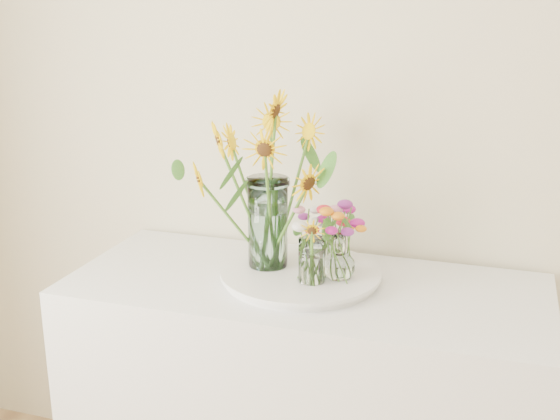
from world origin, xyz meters
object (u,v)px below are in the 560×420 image
object	(u,v)px
counter	(304,417)
tray	(300,276)
mason_jar	(268,223)
small_vase_c	(336,248)
small_vase_b	(339,257)
small_vase_a	(312,261)

from	to	relation	value
counter	tray	bearing A→B (deg)	139.05
tray	mason_jar	world-z (taller)	mason_jar
small_vase_c	counter	bearing A→B (deg)	-117.71
counter	small_vase_b	world-z (taller)	small_vase_b
mason_jar	small_vase_b	size ratio (longest dim) A/B	2.04
small_vase_b	small_vase_a	bearing A→B (deg)	-141.94
mason_jar	tray	bearing A→B (deg)	-8.41
mason_jar	small_vase_a	distance (m)	0.19
mason_jar	small_vase_c	distance (m)	0.23
counter	small_vase_a	bearing A→B (deg)	-56.45
counter	mason_jar	xyz separation A→B (m)	(-0.13, 0.03, 0.61)
small_vase_b	small_vase_c	world-z (taller)	small_vase_b
counter	small_vase_a	xyz separation A→B (m)	(0.03, -0.05, 0.54)
tray	small_vase_c	distance (m)	0.15
tray	small_vase_b	xyz separation A→B (m)	(0.12, -0.02, 0.08)
small_vase_a	small_vase_b	world-z (taller)	small_vase_b
small_vase_b	tray	bearing A→B (deg)	172.65
mason_jar	small_vase_c	size ratio (longest dim) A/B	2.76
mason_jar	small_vase_b	world-z (taller)	mason_jar
small_vase_a	small_vase_b	distance (m)	0.08
counter	tray	world-z (taller)	tray
small_vase_c	small_vase_a	bearing A→B (deg)	-99.98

